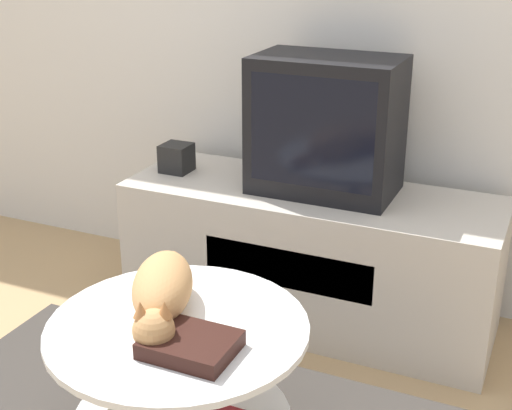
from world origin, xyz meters
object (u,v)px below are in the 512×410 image
tv (326,126)px  speaker (177,158)px  cat (162,291)px  dvd_box (190,345)px

tv → speaker: (-0.58, -0.03, -0.18)m
cat → dvd_box: bearing=25.6°
speaker → dvd_box: bearing=-58.4°
speaker → cat: bearing=-62.2°
tv → speaker: size_ratio=4.65×
dvd_box → cat: cat is taller
tv → dvd_box: tv is taller
cat → tv: bearing=147.2°
speaker → cat: (0.45, -0.85, -0.05)m
speaker → dvd_box: (0.60, -0.98, -0.09)m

